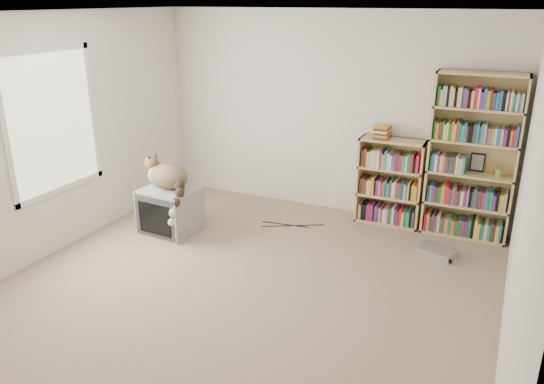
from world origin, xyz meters
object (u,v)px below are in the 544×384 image
at_px(crt_tv, 171,210).
at_px(dvd_player, 436,252).
at_px(cat, 169,181).
at_px(bookcase_short, 390,185).
at_px(bookcase_tall, 472,162).

relative_size(crt_tv, dvd_player, 1.75).
relative_size(cat, bookcase_short, 0.70).
height_order(crt_tv, bookcase_tall, bookcase_tall).
relative_size(cat, bookcase_tall, 0.39).
bearing_deg(crt_tv, bookcase_tall, 27.19).
xyz_separation_m(crt_tv, dvd_player, (2.96, 0.67, -0.22)).
bearing_deg(dvd_player, cat, -152.65).
distance_m(crt_tv, bookcase_tall, 3.49).
relative_size(crt_tv, cat, 0.87).
bearing_deg(cat, bookcase_tall, 31.85).
relative_size(crt_tv, bookcase_short, 0.61).
xyz_separation_m(bookcase_tall, bookcase_short, (-0.89, -0.00, -0.40)).
xyz_separation_m(cat, dvd_player, (2.94, 0.68, -0.59)).
distance_m(crt_tv, cat, 0.37).
height_order(bookcase_short, dvd_player, bookcase_short).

